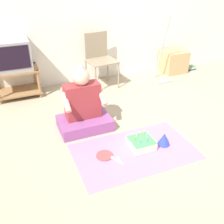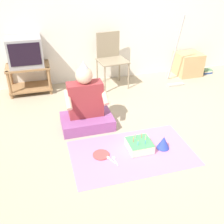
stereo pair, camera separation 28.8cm
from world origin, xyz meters
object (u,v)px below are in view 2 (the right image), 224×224
object	(u,v)px
person_seated	(86,107)
birthday_cake	(139,145)
paper_plate	(101,155)
folding_chair	(111,56)
dust_mop	(176,66)
book_pile	(206,71)
party_hat_blue	(164,142)
tv	(25,52)
cardboard_box_stack	(188,64)

from	to	relation	value
person_seated	birthday_cake	world-z (taller)	person_seated
birthday_cake	paper_plate	size ratio (longest dim) A/B	1.45
paper_plate	birthday_cake	bearing A→B (deg)	-2.07
folding_chair	person_seated	world-z (taller)	folding_chair
dust_mop	birthday_cake	bearing A→B (deg)	-128.40
book_pile	party_hat_blue	world-z (taller)	party_hat_blue
tv	party_hat_blue	xyz separation A→B (m)	(1.37, -1.90, -0.56)
tv	paper_plate	bearing A→B (deg)	-69.74
cardboard_box_stack	person_seated	size ratio (longest dim) A/B	0.50
dust_mop	person_seated	bearing A→B (deg)	-152.12
person_seated	paper_plate	xyz separation A→B (m)	(0.03, -0.62, -0.25)
tv	person_seated	world-z (taller)	tv
cardboard_box_stack	folding_chair	bearing A→B (deg)	-178.05
tv	party_hat_blue	distance (m)	2.41
party_hat_blue	paper_plate	distance (m)	0.69
tv	birthday_cake	xyz separation A→B (m)	(1.10, -1.85, -0.59)
cardboard_box_stack	book_pile	size ratio (longest dim) A/B	2.21
dust_mop	paper_plate	xyz separation A→B (m)	(-1.63, -1.50, -0.31)
tv	folding_chair	xyz separation A→B (m)	(1.28, -0.07, -0.15)
cardboard_box_stack	dust_mop	distance (m)	0.55
dust_mop	cardboard_box_stack	bearing A→B (deg)	36.07
folding_chair	party_hat_blue	bearing A→B (deg)	-87.25
person_seated	dust_mop	bearing A→B (deg)	27.88
dust_mop	book_pile	size ratio (longest dim) A/B	5.90
tv	cardboard_box_stack	size ratio (longest dim) A/B	1.16
folding_chair	dust_mop	world-z (taller)	dust_mop
tv	book_pile	world-z (taller)	tv
birthday_cake	party_hat_blue	world-z (taller)	birthday_cake
dust_mop	person_seated	size ratio (longest dim) A/B	1.34
cardboard_box_stack	dust_mop	world-z (taller)	dust_mop
dust_mop	person_seated	xyz separation A→B (m)	(-1.65, -0.87, -0.06)
person_seated	paper_plate	bearing A→B (deg)	-87.52
tv	cardboard_box_stack	world-z (taller)	tv
tv	book_pile	bearing A→B (deg)	-0.98
folding_chair	person_seated	bearing A→B (deg)	-118.87
dust_mop	paper_plate	bearing A→B (deg)	-137.34
tv	cardboard_box_stack	distance (m)	2.77
birthday_cake	paper_plate	xyz separation A→B (m)	(-0.43, 0.02, -0.05)
cardboard_box_stack	paper_plate	world-z (taller)	cardboard_box_stack
paper_plate	person_seated	bearing A→B (deg)	92.48
cardboard_box_stack	party_hat_blue	xyz separation A→B (m)	(-1.37, -1.87, -0.12)
dust_mop	book_pile	distance (m)	0.91
person_seated	birthday_cake	xyz separation A→B (m)	(0.45, -0.64, -0.20)
party_hat_blue	folding_chair	bearing A→B (deg)	92.75
tv	cardboard_box_stack	xyz separation A→B (m)	(2.73, -0.02, -0.45)
party_hat_blue	paper_plate	size ratio (longest dim) A/B	0.83
cardboard_box_stack	birthday_cake	world-z (taller)	cardboard_box_stack
tv	dust_mop	distance (m)	2.35
cardboard_box_stack	book_pile	bearing A→B (deg)	-4.25
person_seated	birthday_cake	bearing A→B (deg)	-54.68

